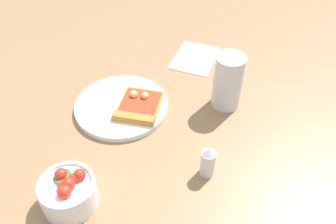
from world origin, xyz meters
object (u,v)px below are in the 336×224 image
at_px(soda_glass, 228,83).
at_px(plate, 122,106).
at_px(salad_bowl, 68,191).
at_px(paper_napkin, 195,58).
at_px(pizza_slice_main, 138,107).
at_px(pepper_shaker, 208,162).

bearing_deg(soda_glass, plate, 31.94).
bearing_deg(salad_bowl, soda_glass, -111.13).
bearing_deg(salad_bowl, paper_napkin, -90.61).
distance_m(pizza_slice_main, pepper_shaker, 0.23).
xyz_separation_m(pizza_slice_main, salad_bowl, (-0.02, 0.26, 0.01)).
bearing_deg(paper_napkin, soda_glass, 136.14).
relative_size(salad_bowl, paper_napkin, 0.71).
height_order(plate, pepper_shaker, pepper_shaker).
distance_m(plate, soda_glass, 0.26).
xyz_separation_m(plate, soda_glass, (-0.21, -0.13, 0.06)).
bearing_deg(plate, paper_napkin, -103.71).
height_order(plate, salad_bowl, salad_bowl).
xyz_separation_m(pizza_slice_main, soda_glass, (-0.17, -0.13, 0.04)).
relative_size(salad_bowl, soda_glass, 0.76).
relative_size(plate, salad_bowl, 2.14).
distance_m(salad_bowl, pepper_shaker, 0.27).
distance_m(salad_bowl, soda_glass, 0.42).
relative_size(pizza_slice_main, soda_glass, 1.01).
relative_size(pizza_slice_main, paper_napkin, 0.94).
bearing_deg(pizza_slice_main, soda_glass, -142.78).
distance_m(plate, salad_bowl, 0.27).
xyz_separation_m(pizza_slice_main, pepper_shaker, (-0.21, 0.08, 0.02)).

